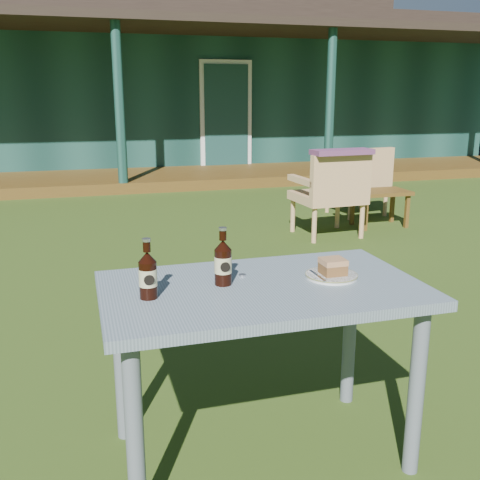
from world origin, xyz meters
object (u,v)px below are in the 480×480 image
object	(u,v)px
plate	(331,275)
side_table	(380,196)
cafe_table	(262,310)
armchair_left	(332,190)
cola_bottle_near	(223,262)
armchair_right	(361,177)
cola_bottle_far	(148,275)
cake_slice	(333,266)

from	to	relation	value
plate	side_table	bearing A→B (deg)	57.23
cafe_table	armchair_left	size ratio (longest dim) A/B	1.40
cola_bottle_near	armchair_left	world-z (taller)	cola_bottle_near
cafe_table	armchair_right	bearing A→B (deg)	57.41
cafe_table	cola_bottle_far	bearing A→B (deg)	-177.48
cake_slice	armchair_left	xyz separation A→B (m)	(1.51, 3.18, -0.28)
cola_bottle_near	cola_bottle_far	world-z (taller)	cola_bottle_near
armchair_left	cake_slice	bearing A→B (deg)	-115.35
armchair_right	side_table	world-z (taller)	armchair_right
cake_slice	plate	bearing A→B (deg)	159.75
cola_bottle_near	side_table	xyz separation A→B (m)	(2.66, 3.43, -0.47)
plate	cake_slice	bearing A→B (deg)	-20.25
plate	side_table	size ratio (longest dim) A/B	0.34
cafe_table	cola_bottle_far	world-z (taller)	cola_bottle_far
armchair_left	side_table	world-z (taller)	armchair_left
cake_slice	armchair_right	distance (m)	4.66
cola_bottle_far	cake_slice	bearing A→B (deg)	2.28
cafe_table	cake_slice	xyz separation A→B (m)	(0.29, 0.01, 0.15)
armchair_left	armchair_right	bearing A→B (deg)	47.43
plate	armchair_right	size ratio (longest dim) A/B	0.25
armchair_right	cola_bottle_near	bearing A→B (deg)	-124.28
cola_bottle_far	armchair_right	world-z (taller)	cola_bottle_far
cola_bottle_near	side_table	size ratio (longest dim) A/B	0.37
armchair_right	plate	bearing A→B (deg)	-119.66
cafe_table	plate	bearing A→B (deg)	2.24
cake_slice	side_table	distance (m)	4.14
cafe_table	plate	xyz separation A→B (m)	(0.29, 0.01, 0.11)
cafe_table	side_table	size ratio (longest dim) A/B	2.00
cafe_table	armchair_right	size ratio (longest dim) A/B	1.47
armchair_left	armchair_right	world-z (taller)	armchair_left
cake_slice	cola_bottle_near	bearing A→B (deg)	174.89
armchair_right	side_table	xyz separation A→B (m)	(-0.07, -0.57, -0.12)
plate	armchair_left	distance (m)	3.53
plate	cola_bottle_far	xyz separation A→B (m)	(-0.72, -0.03, 0.08)
armchair_right	side_table	bearing A→B (deg)	-96.98
cola_bottle_far	side_table	bearing A→B (deg)	49.87
side_table	cafe_table	bearing A→B (deg)	-125.93
side_table	cake_slice	bearing A→B (deg)	-122.71
plate	armchair_left	size ratio (longest dim) A/B	0.24
side_table	armchair_right	bearing A→B (deg)	83.02
cafe_table	cola_bottle_near	xyz separation A→B (m)	(-0.14, 0.05, 0.19)
cafe_table	armchair_left	xyz separation A→B (m)	(1.80, 3.19, -0.14)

